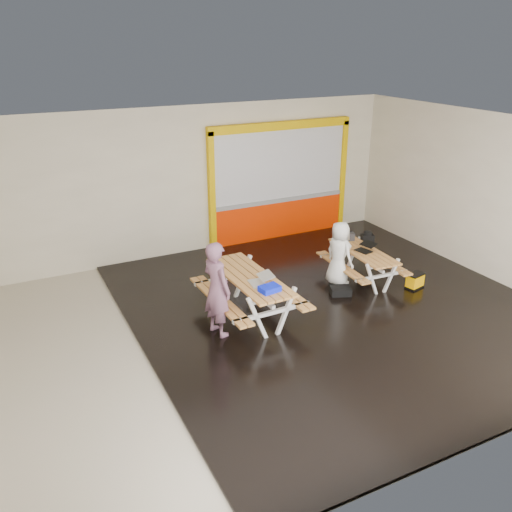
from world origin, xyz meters
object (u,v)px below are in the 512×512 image
picnic_table_left (249,286)px  laptop_left (260,280)px  toolbox (346,236)px  backpack (367,242)px  laptop_right (365,248)px  dark_case (340,291)px  person_right (339,254)px  blue_pouch (270,289)px  picnic_table_right (363,258)px  person_left (217,289)px  fluke_bag (415,281)px

picnic_table_left → laptop_left: laptop_left is taller
toolbox → backpack: toolbox is taller
laptop_right → backpack: size_ratio=0.94×
dark_case → backpack: bearing=34.6°
person_right → toolbox: (0.64, 0.67, 0.05)m
laptop_right → blue_pouch: blue_pouch is taller
laptop_right → picnic_table_right: bearing=134.7°
person_right → laptop_left: person_right is taller
person_left → laptop_right: size_ratio=3.93×
backpack → dark_case: backpack is taller
picnic_table_right → backpack: (0.50, 0.52, 0.10)m
picnic_table_right → person_left: (-3.62, -0.68, 0.35)m
person_left → person_right: 3.09m
picnic_table_right → toolbox: (0.03, 0.69, 0.25)m
laptop_right → toolbox: bearing=89.5°
laptop_right → backpack: (0.48, 0.55, -0.12)m
laptop_left → dark_case: bearing=10.1°
dark_case → fluke_bag: (1.56, -0.43, 0.08)m
picnic_table_left → fluke_bag: size_ratio=5.36×
laptop_right → person_right: bearing=176.5°
picnic_table_right → fluke_bag: (0.76, -0.81, -0.36)m
picnic_table_left → person_right: bearing=9.4°
laptop_right → laptop_left: bearing=-166.0°
picnic_table_right → person_right: size_ratio=1.38×
blue_pouch → person_right: bearing=26.5°
picnic_table_right → toolbox: bearing=87.4°
laptop_right → picnic_table_left: bearing=-173.4°
person_left → fluke_bag: person_left is taller
laptop_left → blue_pouch: bearing=-90.6°
picnic_table_right → blue_pouch: bearing=-158.8°
laptop_right → blue_pouch: size_ratio=1.27×
picnic_table_left → picnic_table_right: bearing=7.1°
picnic_table_right → dark_case: (-0.80, -0.38, -0.43)m
dark_case → fluke_bag: size_ratio=0.97×
blue_pouch → fluke_bag: (3.57, 0.28, -0.72)m
person_right → laptop_right: (0.63, -0.04, 0.02)m
person_left → laptop_left: 0.81m
laptop_left → fluke_bag: bearing=-1.2°
person_left → laptop_right: person_left is taller
person_left → backpack: (4.12, 1.20, -0.25)m
picnic_table_right → backpack: size_ratio=4.05×
fluke_bag → toolbox: bearing=115.9°
laptop_right → backpack: 0.74m
backpack → fluke_bag: backpack is taller
picnic_table_left → laptop_right: picnic_table_left is taller
picnic_table_right → laptop_right: 0.22m
laptop_left → dark_case: 2.19m
laptop_left → blue_pouch: size_ratio=1.30×
person_left → fluke_bag: bearing=-105.8°
picnic_table_left → picnic_table_right: (2.84, 0.35, -0.10)m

